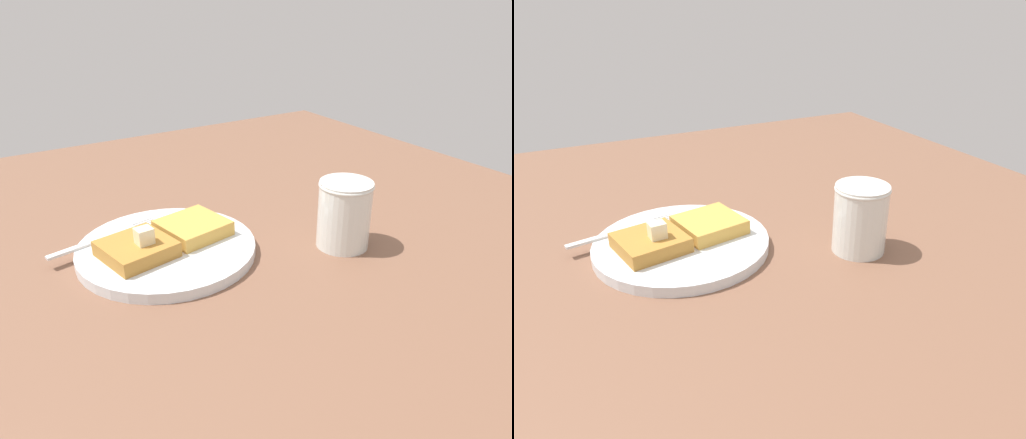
{
  "view_description": "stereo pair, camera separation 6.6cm",
  "coord_description": "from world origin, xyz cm",
  "views": [
    {
      "loc": [
        -25.29,
        -48.82,
        35.72
      ],
      "look_at": [
        7.05,
        1.42,
        7.37
      ],
      "focal_mm": 35.0,
      "sensor_mm": 36.0,
      "label": 1
    },
    {
      "loc": [
        -19.55,
        -52.08,
        35.72
      ],
      "look_at": [
        7.05,
        1.42,
        7.37
      ],
      "focal_mm": 35.0,
      "sensor_mm": 36.0,
      "label": 2
    }
  ],
  "objects": [
    {
      "name": "toast_slice_left",
      "position": [
        -8.02,
        5.94,
        5.31
      ],
      "size": [
        9.54,
        9.49,
        1.98
      ],
      "primitive_type": "cube",
      "rotation": [
        0.0,
        0.0,
        0.19
      ],
      "color": "#AC742E",
      "rests_on": "plate"
    },
    {
      "name": "butter_pat_primary",
      "position": [
        -7.19,
        5.02,
        7.33
      ],
      "size": [
        2.21,
        2.02,
        2.06
      ],
      "primitive_type": "cube",
      "rotation": [
        0.0,
        0.0,
        0.08
      ],
      "color": "beige",
      "rests_on": "toast_slice_left"
    },
    {
      "name": "table_surface",
      "position": [
        0.0,
        0.0,
        1.44
      ],
      "size": [
        126.72,
        126.72,
        2.87
      ],
      "primitive_type": "cube",
      "color": "brown",
      "rests_on": "ground"
    },
    {
      "name": "fork",
      "position": [
        -9.15,
        12.89,
        4.51
      ],
      "size": [
        15.97,
        4.59,
        0.36
      ],
      "color": "silver",
      "rests_on": "plate"
    },
    {
      "name": "syrup_jar",
      "position": [
        17.76,
        -3.92,
        7.32
      ],
      "size": [
        7.36,
        7.36,
        9.32
      ],
      "color": "#562D08",
      "rests_on": "table_surface"
    },
    {
      "name": "toast_slice_middle",
      "position": [
        0.67,
        7.58,
        5.31
      ],
      "size": [
        9.54,
        9.49,
        1.98
      ],
      "primitive_type": "cube",
      "rotation": [
        0.0,
        0.0,
        0.19
      ],
      "color": "gold",
      "rests_on": "plate"
    },
    {
      "name": "plate",
      "position": [
        -3.67,
        6.76,
        3.71
      ],
      "size": [
        23.64,
        23.64,
        1.45
      ],
      "color": "silver",
      "rests_on": "table_surface"
    }
  ]
}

